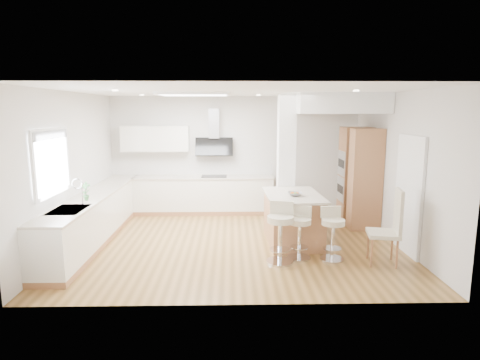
{
  "coord_description": "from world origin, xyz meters",
  "views": [
    {
      "loc": [
        -0.09,
        -7.29,
        2.46
      ],
      "look_at": [
        0.08,
        0.4,
        1.12
      ],
      "focal_mm": 30.0,
      "sensor_mm": 36.0,
      "label": 1
    }
  ],
  "objects_px": {
    "dining_chair": "(391,224)",
    "bar_stool_b": "(300,230)",
    "peninsula": "(293,218)",
    "bar_stool_c": "(333,231)",
    "bar_stool_a": "(280,229)"
  },
  "relations": [
    {
      "from": "dining_chair",
      "to": "bar_stool_b",
      "type": "bearing_deg",
      "value": 178.76
    },
    {
      "from": "bar_stool_b",
      "to": "peninsula",
      "type": "bearing_deg",
      "value": 108.47
    },
    {
      "from": "bar_stool_b",
      "to": "bar_stool_c",
      "type": "bearing_deg",
      "value": 11.12
    },
    {
      "from": "peninsula",
      "to": "bar_stool_a",
      "type": "height_order",
      "value": "bar_stool_a"
    },
    {
      "from": "bar_stool_a",
      "to": "dining_chair",
      "type": "height_order",
      "value": "dining_chair"
    },
    {
      "from": "bar_stool_b",
      "to": "dining_chair",
      "type": "xyz_separation_m",
      "value": [
        1.41,
        -0.3,
        0.17
      ]
    },
    {
      "from": "bar_stool_b",
      "to": "dining_chair",
      "type": "bearing_deg",
      "value": 7.47
    },
    {
      "from": "bar_stool_b",
      "to": "bar_stool_c",
      "type": "relative_size",
      "value": 1.0
    },
    {
      "from": "bar_stool_c",
      "to": "dining_chair",
      "type": "xyz_separation_m",
      "value": [
        0.88,
        -0.22,
        0.17
      ]
    },
    {
      "from": "bar_stool_c",
      "to": "bar_stool_a",
      "type": "bearing_deg",
      "value": -177.55
    },
    {
      "from": "bar_stool_c",
      "to": "dining_chair",
      "type": "distance_m",
      "value": 0.92
    },
    {
      "from": "bar_stool_a",
      "to": "bar_stool_c",
      "type": "height_order",
      "value": "bar_stool_a"
    },
    {
      "from": "peninsula",
      "to": "bar_stool_a",
      "type": "bearing_deg",
      "value": -111.1
    },
    {
      "from": "bar_stool_a",
      "to": "bar_stool_b",
      "type": "bearing_deg",
      "value": 41.55
    },
    {
      "from": "bar_stool_a",
      "to": "dining_chair",
      "type": "bearing_deg",
      "value": 10.1
    }
  ]
}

